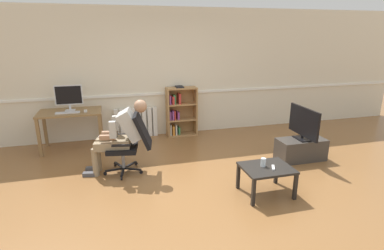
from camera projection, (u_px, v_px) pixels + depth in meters
ground_plane at (197, 187)px, 4.46m from camera, size 18.00×18.00×0.00m
back_wall at (163, 73)px, 6.52m from camera, size 12.00×0.13×2.70m
computer_desk at (70, 117)px, 5.79m from camera, size 1.14×0.67×0.76m
imac_monitor at (69, 96)px, 5.75m from camera, size 0.50×0.14×0.49m
keyboard at (68, 113)px, 5.62m from camera, size 0.43×0.12×0.02m
computer_mouse at (86, 111)px, 5.71m from camera, size 0.06×0.10×0.03m
bookshelf at (179, 112)px, 6.64m from camera, size 0.66×0.29×1.09m
radiator at (136, 123)px, 6.56m from camera, size 0.91×0.08×0.64m
office_chair at (132, 141)px, 4.83m from camera, size 0.82×0.62×0.98m
person_seated at (120, 134)px, 4.78m from camera, size 1.06×0.48×1.20m
tv_stand at (301, 149)px, 5.41m from camera, size 0.85×0.40×0.38m
tv_screen at (304, 123)px, 5.26m from camera, size 0.21×0.83×0.57m
coffee_table at (267, 171)px, 4.20m from camera, size 0.68×0.55×0.41m
drinking_glass at (263, 162)px, 4.19m from camera, size 0.07×0.07×0.12m
spare_remote at (273, 168)px, 4.14m from camera, size 0.10×0.15×0.02m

